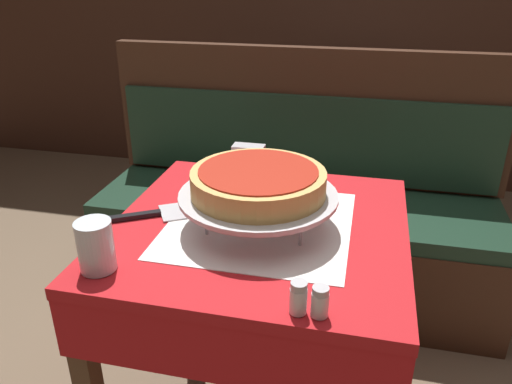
{
  "coord_description": "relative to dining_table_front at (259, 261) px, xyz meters",
  "views": [
    {
      "loc": [
        0.25,
        -1.1,
        1.38
      ],
      "look_at": [
        0.0,
        -0.05,
        0.87
      ],
      "focal_mm": 35.0,
      "sensor_mm": 36.0,
      "label": 1
    }
  ],
  "objects": [
    {
      "name": "salt_shaker",
      "position": [
        0.15,
        -0.33,
        0.15
      ],
      "size": [
        0.03,
        0.03,
        0.07
      ],
      "color": "silver",
      "rests_on": "dining_table_front"
    },
    {
      "name": "napkin_holder",
      "position": [
        -0.11,
        0.33,
        0.16
      ],
      "size": [
        0.1,
        0.05,
        0.09
      ],
      "color": "#B2B2B7",
      "rests_on": "dining_table_front"
    },
    {
      "name": "pizza_pan_stand",
      "position": [
        0.0,
        -0.02,
        0.2
      ],
      "size": [
        0.4,
        0.4,
        0.09
      ],
      "color": "#ADADB2",
      "rests_on": "dining_table_front"
    },
    {
      "name": "dining_table_rear",
      "position": [
        0.17,
        1.64,
        -0.02
      ],
      "size": [
        0.67,
        0.67,
        0.75
      ],
      "color": "beige",
      "rests_on": "ground_plane"
    },
    {
      "name": "condiment_caddy",
      "position": [
        0.12,
        1.59,
        0.15
      ],
      "size": [
        0.11,
        0.11,
        0.18
      ],
      "color": "black",
      "rests_on": "dining_table_rear"
    },
    {
      "name": "dining_table_front",
      "position": [
        0.0,
        0.0,
        0.0
      ],
      "size": [
        0.75,
        0.75,
        0.76
      ],
      "color": "red",
      "rests_on": "ground_plane"
    },
    {
      "name": "pizza_server",
      "position": [
        -0.27,
        -0.01,
        0.12
      ],
      "size": [
        0.25,
        0.18,
        0.01
      ],
      "color": "#BCBCC1",
      "rests_on": "dining_table_front"
    },
    {
      "name": "booth_bench",
      "position": [
        -0.02,
        0.82,
        -0.34
      ],
      "size": [
        1.72,
        0.53,
        1.05
      ],
      "color": "#3D2316",
      "rests_on": "ground_plane"
    },
    {
      "name": "water_glass_near",
      "position": [
        -0.3,
        -0.28,
        0.17
      ],
      "size": [
        0.08,
        0.08,
        0.12
      ],
      "color": "silver",
      "rests_on": "dining_table_front"
    },
    {
      "name": "pepper_shaker",
      "position": [
        0.19,
        -0.33,
        0.14
      ],
      "size": [
        0.03,
        0.03,
        0.06
      ],
      "color": "silver",
      "rests_on": "dining_table_front"
    },
    {
      "name": "deep_dish_pizza",
      "position": [
        0.0,
        -0.02,
        0.24
      ],
      "size": [
        0.33,
        0.33,
        0.06
      ],
      "color": "tan",
      "rests_on": "pizza_pan_stand"
    }
  ]
}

